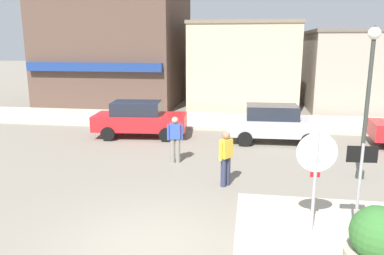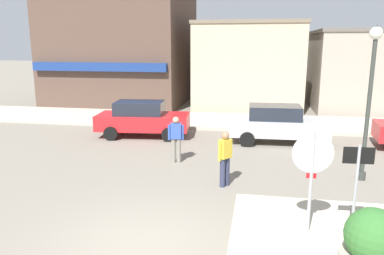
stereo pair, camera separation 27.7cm
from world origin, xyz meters
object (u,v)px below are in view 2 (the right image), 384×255
(lamp_post, at_px, (371,82))
(pedestrian_crossing_far, at_px, (176,138))
(parked_car_nearest, at_px, (142,118))
(planter, at_px, (373,244))
(stop_sign, at_px, (312,170))
(parked_car_second, at_px, (277,123))
(pedestrian_crossing_near, at_px, (225,157))
(one_way_sign, at_px, (356,182))

(lamp_post, height_order, pedestrian_crossing_far, lamp_post)
(parked_car_nearest, bearing_deg, planter, -51.96)
(stop_sign, distance_m, parked_car_second, 8.02)
(stop_sign, xyz_separation_m, planter, (0.96, -1.07, -0.96))
(stop_sign, bearing_deg, pedestrian_crossing_near, 126.82)
(lamp_post, xyz_separation_m, pedestrian_crossing_far, (-5.89, 0.66, -2.09))
(one_way_sign, bearing_deg, pedestrian_crossing_near, 136.43)
(stop_sign, distance_m, lamp_post, 4.65)
(pedestrian_crossing_near, bearing_deg, parked_car_nearest, 127.82)
(pedestrian_crossing_near, height_order, pedestrian_crossing_far, same)
(pedestrian_crossing_near, distance_m, pedestrian_crossing_far, 2.67)
(stop_sign, xyz_separation_m, parked_car_second, (-0.35, 7.98, -0.71))
(stop_sign, xyz_separation_m, pedestrian_crossing_far, (-3.86, 4.59, -0.65))
(planter, height_order, parked_car_nearest, parked_car_nearest)
(lamp_post, bearing_deg, planter, -101.98)
(one_way_sign, height_order, parked_car_second, one_way_sign)
(planter, relative_size, parked_car_second, 0.30)
(stop_sign, height_order, planter, stop_sign)
(parked_car_second, bearing_deg, pedestrian_crossing_far, -136.02)
(stop_sign, height_order, lamp_post, lamp_post)
(stop_sign, height_order, pedestrian_crossing_far, stop_sign)
(planter, xyz_separation_m, parked_car_nearest, (-7.12, 9.10, 0.25))
(one_way_sign, xyz_separation_m, planter, (0.11, -1.03, -0.77))
(stop_sign, bearing_deg, one_way_sign, -3.08)
(stop_sign, distance_m, one_way_sign, 0.88)
(pedestrian_crossing_far, bearing_deg, stop_sign, -49.92)
(parked_car_second, bearing_deg, pedestrian_crossing_near, -107.30)
(stop_sign, relative_size, pedestrian_crossing_near, 1.43)
(pedestrian_crossing_far, bearing_deg, parked_car_second, 43.98)
(pedestrian_crossing_far, bearing_deg, planter, -49.56)
(planter, xyz_separation_m, parked_car_second, (-1.31, 9.06, 0.25))
(planter, bearing_deg, parked_car_nearest, 128.04)
(parked_car_second, distance_m, pedestrian_crossing_far, 4.89)
(stop_sign, bearing_deg, parked_car_nearest, 127.49)
(parked_car_second, relative_size, pedestrian_crossing_far, 2.52)
(one_way_sign, relative_size, pedestrian_crossing_near, 1.30)
(parked_car_nearest, distance_m, pedestrian_crossing_near, 6.78)
(lamp_post, xyz_separation_m, parked_car_nearest, (-8.18, 4.09, -2.15))
(pedestrian_crossing_near, xyz_separation_m, pedestrian_crossing_far, (-1.86, 1.92, 0.00))
(one_way_sign, height_order, planter, one_way_sign)
(parked_car_nearest, bearing_deg, lamp_post, -26.57)
(lamp_post, bearing_deg, parked_car_second, 120.35)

